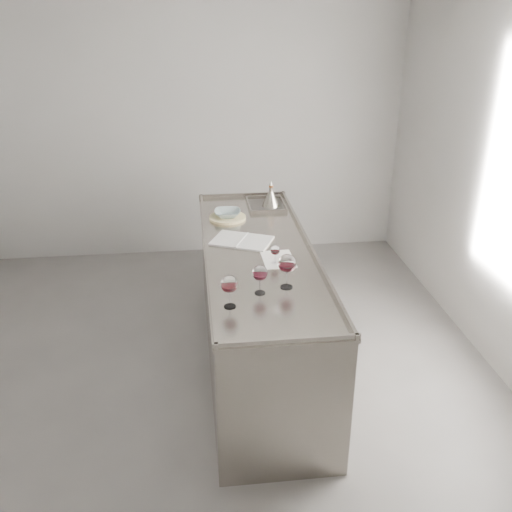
{
  "coord_description": "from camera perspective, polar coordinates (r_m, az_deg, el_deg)",
  "views": [
    {
      "loc": [
        0.05,
        -3.33,
        2.56
      ],
      "look_at": [
        0.45,
        0.03,
        1.02
      ],
      "focal_mm": 40.0,
      "sensor_mm": 36.0,
      "label": 1
    }
  ],
  "objects": [
    {
      "name": "counter",
      "position": [
        4.21,
        0.28,
        -5.25
      ],
      "size": [
        0.77,
        2.42,
        0.97
      ],
      "color": "gray",
      "rests_on": "ground"
    },
    {
      "name": "wine_funnel",
      "position": [
        4.84,
        1.51,
        5.8
      ],
      "size": [
        0.15,
        0.15,
        0.23
      ],
      "rotation": [
        0.0,
        0.0,
        -0.01
      ],
      "color": "#A59F93",
      "rests_on": "counter"
    },
    {
      "name": "loose_paper_top",
      "position": [
        3.86,
        2.23,
        -0.33
      ],
      "size": [
        0.21,
        0.3,
        0.0
      ],
      "primitive_type": "cube",
      "rotation": [
        0.0,
        0.0,
        0.02
      ],
      "color": "silver",
      "rests_on": "counter"
    },
    {
      "name": "wine_glass_small",
      "position": [
        3.76,
        1.94,
        0.53
      ],
      "size": [
        0.06,
        0.06,
        0.13
      ],
      "rotation": [
        0.0,
        0.0,
        -0.34
      ],
      "color": "white",
      "rests_on": "counter"
    },
    {
      "name": "wine_glass_right",
      "position": [
        3.43,
        3.13,
        -0.83
      ],
      "size": [
        0.11,
        0.11,
        0.22
      ],
      "rotation": [
        0.0,
        0.0,
        -0.39
      ],
      "color": "white",
      "rests_on": "counter"
    },
    {
      "name": "wine_glass_left",
      "position": [
        3.22,
        -2.67,
        -2.91
      ],
      "size": [
        0.1,
        0.1,
        0.2
      ],
      "rotation": [
        0.0,
        0.0,
        0.01
      ],
      "color": "white",
      "rests_on": "counter"
    },
    {
      "name": "wine_glass_middle",
      "position": [
        3.37,
        0.4,
        -1.77
      ],
      "size": [
        0.09,
        0.09,
        0.18
      ],
      "rotation": [
        0.0,
        0.0,
        0.31
      ],
      "color": "white",
      "rests_on": "counter"
    },
    {
      "name": "trivet",
      "position": [
        4.58,
        -2.86,
        3.86
      ],
      "size": [
        0.39,
        0.39,
        0.02
      ],
      "primitive_type": "cylinder",
      "rotation": [
        0.0,
        0.0,
        -0.41
      ],
      "color": "beige",
      "rests_on": "counter"
    },
    {
      "name": "room_shell",
      "position": [
        3.52,
        -7.21,
        5.07
      ],
      "size": [
        4.54,
        5.04,
        2.84
      ],
      "color": "#514F4C",
      "rests_on": "ground"
    },
    {
      "name": "ceramic_bowl",
      "position": [
        4.56,
        -2.87,
        4.28
      ],
      "size": [
        0.23,
        0.23,
        0.05
      ],
      "primitive_type": "imported",
      "rotation": [
        0.0,
        0.0,
        -0.09
      ],
      "color": "gray",
      "rests_on": "trivet"
    },
    {
      "name": "notebook",
      "position": [
        4.14,
        -1.43,
        1.55
      ],
      "size": [
        0.5,
        0.43,
        0.02
      ],
      "rotation": [
        0.0,
        0.0,
        -0.43
      ],
      "color": "silver",
      "rests_on": "counter"
    }
  ]
}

